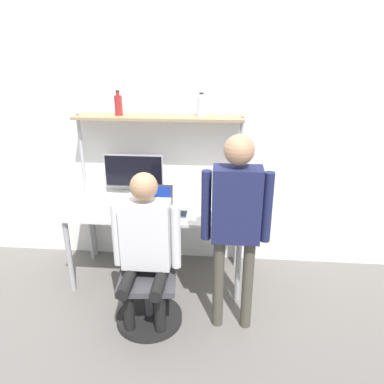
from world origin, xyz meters
TOP-DOWN VIEW (x-y plane):
  - ground_plane at (0.00, 0.00)m, footprint 12.00×12.00m
  - wall_back at (0.00, 0.84)m, footprint 8.00×0.06m
  - desk at (0.00, 0.41)m, footprint 1.70×0.79m
  - shelf_unit at (0.00, 0.65)m, footprint 1.61×0.30m
  - monitor at (-0.27, 0.66)m, footprint 0.60×0.18m
  - laptop at (0.01, 0.28)m, footprint 0.32×0.24m
  - cell_phone at (0.27, 0.23)m, footprint 0.07×0.15m
  - office_chair at (0.03, -0.25)m, footprint 0.56×0.56m
  - person_seated at (0.03, -0.30)m, footprint 0.55×0.47m
  - person_standing at (0.73, -0.27)m, footprint 0.53×0.22m
  - bottle_red at (-0.38, 0.65)m, footprint 0.07×0.07m
  - bottle_clear at (0.41, 0.65)m, footprint 0.08×0.08m

SIDE VIEW (x-z plane):
  - ground_plane at x=0.00m, z-range 0.00..0.00m
  - office_chair at x=0.03m, z-range -0.18..0.72m
  - desk at x=0.00m, z-range 0.31..1.09m
  - person_seated at x=0.03m, z-range 0.11..1.45m
  - cell_phone at x=0.27m, z-range 0.78..0.79m
  - laptop at x=0.01m, z-range 0.72..0.96m
  - monitor at x=-0.27m, z-range 0.80..1.23m
  - person_standing at x=0.73m, z-range 0.22..1.86m
  - wall_back at x=0.00m, z-range 0.00..2.70m
  - shelf_unit at x=0.00m, z-range 0.58..2.18m
  - bottle_clear at x=0.41m, z-range 1.58..1.80m
  - bottle_red at x=-0.38m, z-range 1.58..1.81m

